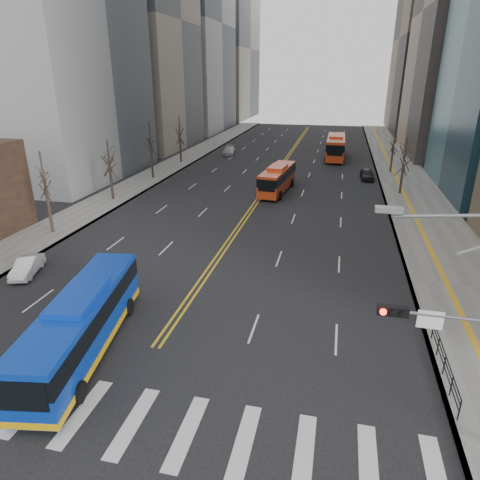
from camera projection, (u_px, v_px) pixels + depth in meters
The scene contains 16 objects.
ground at pixel (107, 417), 18.03m from camera, with size 220.00×220.00×0.00m, color black.
sidewalk_right at pixel (407, 184), 55.11m from camera, with size 7.00×130.00×0.15m, color gray.
sidewalk_left at pixel (161, 171), 62.26m from camera, with size 5.00×130.00×0.15m, color gray.
crosswalk at pixel (107, 417), 18.03m from camera, with size 26.70×4.00×0.01m.
centerline at pixel (283, 164), 67.88m from camera, with size 0.55×100.00×0.01m.
office_towers at pixel (300, 5), 71.33m from camera, with size 83.00×134.00×58.00m.
signal_mast at pixel (472, 336), 15.17m from camera, with size 5.37×0.37×9.39m.
pedestrian_railing at pixel (445, 362), 20.16m from camera, with size 0.06×6.06×1.02m.
street_trees at pixel (198, 153), 49.07m from camera, with size 35.20×47.20×7.60m.
blue_bus at pixel (82, 321), 21.73m from camera, with size 4.38×11.73×3.36m.
red_bus_near at pixel (277, 177), 51.27m from camera, with size 3.28×10.17×3.20m.
red_bus_far at pixel (336, 146), 71.25m from camera, with size 3.13×12.29×3.87m.
car_white at pixel (27, 266), 30.57m from camera, with size 1.29×3.70×1.22m, color white.
car_dark_mid at pixel (367, 174), 57.65m from camera, with size 1.68×4.17×1.42m, color black.
car_silver at pixel (229, 151), 75.08m from camera, with size 1.96×4.83×1.40m, color #ACADB2.
car_dark_far at pixel (337, 150), 75.83m from camera, with size 2.21×4.78×1.33m, color black.
Camera 1 is at (8.63, -12.40, 13.58)m, focal length 32.00 mm.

